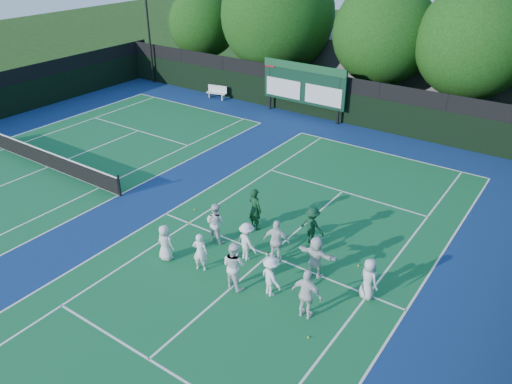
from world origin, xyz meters
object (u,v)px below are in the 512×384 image
Objects in this scene: coach_left at (255,209)px; scoreboard at (304,84)px; bench at (217,92)px; tennis_net at (47,159)px.

scoreboard is at bearing -53.55° from coach_left.
bench is 18.11m from coach_left.
tennis_net is 7.25× the size of bench.
coach_left is at bearing -67.73° from scoreboard.
coach_left is (12.55, -13.05, 0.42)m from bench.
coach_left is at bearing -46.12° from bench.
scoreboard is 0.53× the size of tennis_net.
tennis_net is 6.07× the size of coach_left.
scoreboard is at bearing 1.74° from bench.
bench is (-7.12, -0.22, -1.68)m from scoreboard.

